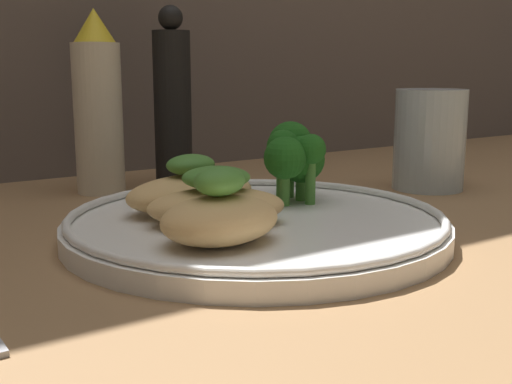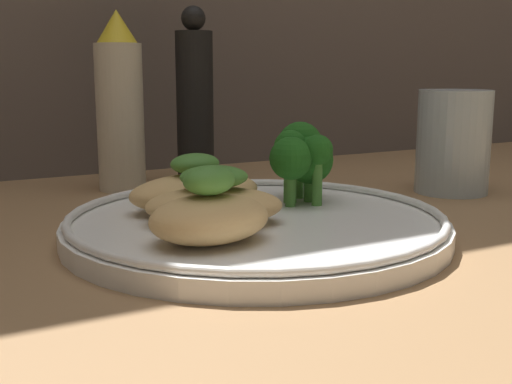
{
  "view_description": "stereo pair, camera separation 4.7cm",
  "coord_description": "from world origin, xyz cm",
  "px_view_note": "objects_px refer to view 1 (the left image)",
  "views": [
    {
      "loc": [
        -25.45,
        -38.07,
        12.4
      ],
      "look_at": [
        0.0,
        0.0,
        3.4
      ],
      "focal_mm": 45.0,
      "sensor_mm": 36.0,
      "label": 1
    },
    {
      "loc": [
        -21.45,
        -40.46,
        12.4
      ],
      "look_at": [
        0.0,
        0.0,
        3.4
      ],
      "focal_mm": 45.0,
      "sensor_mm": 36.0,
      "label": 2
    }
  ],
  "objects_px": {
    "sauce_bottle": "(98,106)",
    "pepper_grinder": "(173,103)",
    "plate": "(256,224)",
    "drinking_glass": "(429,140)",
    "broccoli_bunch": "(293,154)"
  },
  "relations": [
    {
      "from": "broccoli_bunch",
      "to": "pepper_grinder",
      "type": "bearing_deg",
      "value": 93.59
    },
    {
      "from": "sauce_bottle",
      "to": "drinking_glass",
      "type": "xyz_separation_m",
      "value": [
        0.29,
        -0.17,
        -0.03
      ]
    },
    {
      "from": "sauce_bottle",
      "to": "drinking_glass",
      "type": "height_order",
      "value": "sauce_bottle"
    },
    {
      "from": "pepper_grinder",
      "to": "drinking_glass",
      "type": "xyz_separation_m",
      "value": [
        0.2,
        -0.17,
        -0.04
      ]
    },
    {
      "from": "broccoli_bunch",
      "to": "sauce_bottle",
      "type": "xyz_separation_m",
      "value": [
        -0.09,
        0.19,
        0.03
      ]
    },
    {
      "from": "sauce_bottle",
      "to": "drinking_glass",
      "type": "relative_size",
      "value": 1.76
    },
    {
      "from": "broccoli_bunch",
      "to": "pepper_grinder",
      "type": "xyz_separation_m",
      "value": [
        -0.01,
        0.19,
        0.03
      ]
    },
    {
      "from": "plate",
      "to": "sauce_bottle",
      "type": "distance_m",
      "value": 0.24
    },
    {
      "from": "plate",
      "to": "pepper_grinder",
      "type": "bearing_deg",
      "value": 78.08
    },
    {
      "from": "sauce_bottle",
      "to": "plate",
      "type": "bearing_deg",
      "value": -81.89
    },
    {
      "from": "plate",
      "to": "broccoli_bunch",
      "type": "height_order",
      "value": "broccoli_bunch"
    },
    {
      "from": "plate",
      "to": "broccoli_bunch",
      "type": "distance_m",
      "value": 0.08
    },
    {
      "from": "sauce_bottle",
      "to": "pepper_grinder",
      "type": "relative_size",
      "value": 0.96
    },
    {
      "from": "broccoli_bunch",
      "to": "sauce_bottle",
      "type": "bearing_deg",
      "value": 115.67
    },
    {
      "from": "sauce_bottle",
      "to": "drinking_glass",
      "type": "distance_m",
      "value": 0.33
    }
  ]
}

